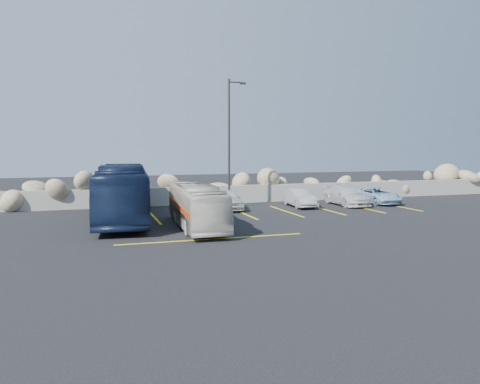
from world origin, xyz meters
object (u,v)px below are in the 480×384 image
object	(u,v)px
tour_coach	(123,193)
car_d	(377,195)
vintage_bus	(197,206)
car_a	(227,199)
car_c	(346,196)
lamppost	(230,139)
car_b	(300,198)

from	to	relation	value
tour_coach	car_d	bearing A→B (deg)	12.62
vintage_bus	car_a	xyz separation A→B (m)	(3.17, 5.71, -0.40)
car_c	car_d	size ratio (longest dim) A/B	1.05
car_c	vintage_bus	bearing A→B (deg)	-152.37
tour_coach	car_a	bearing A→B (deg)	25.75
lamppost	car_b	world-z (taller)	lamppost
car_b	car_c	bearing A→B (deg)	2.60
tour_coach	car_c	xyz separation A→B (m)	(14.51, 2.14, -0.85)
vintage_bus	car_a	size ratio (longest dim) A/B	1.99
lamppost	car_d	xyz separation A→B (m)	(10.23, -0.74, -3.74)
lamppost	car_b	bearing A→B (deg)	-10.04
tour_coach	car_d	xyz separation A→B (m)	(16.98, 2.29, -0.90)
car_b	car_d	xyz separation A→B (m)	(5.79, 0.04, -0.03)
vintage_bus	car_d	xyz separation A→B (m)	(13.78, 5.58, -0.47)
tour_coach	vintage_bus	bearing A→B (deg)	-40.88
lamppost	car_b	size ratio (longest dim) A/B	2.26
car_c	car_d	world-z (taller)	car_c
lamppost	tour_coach	size ratio (longest dim) A/B	0.76
car_c	car_d	distance (m)	2.48
tour_coach	lamppost	bearing A→B (deg)	29.15
vintage_bus	car_c	size ratio (longest dim) A/B	1.75
car_a	car_d	world-z (taller)	car_a
car_d	vintage_bus	bearing A→B (deg)	-157.45
tour_coach	car_c	distance (m)	14.69
tour_coach	car_b	xyz separation A→B (m)	(11.19, 2.25, -0.87)
car_a	car_d	distance (m)	10.61
vintage_bus	tour_coach	size ratio (longest dim) A/B	0.71
tour_coach	car_d	world-z (taller)	tour_coach
lamppost	car_c	distance (m)	8.63
vintage_bus	car_c	xyz separation A→B (m)	(11.31, 5.43, -0.42)
car_a	car_d	size ratio (longest dim) A/B	0.93
car_a	car_c	bearing A→B (deg)	1.48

